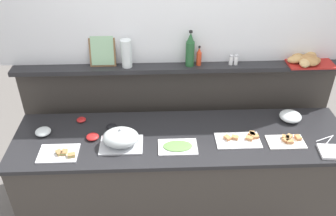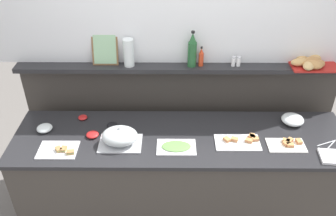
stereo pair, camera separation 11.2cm
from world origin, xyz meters
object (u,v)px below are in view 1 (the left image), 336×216
Objects in this scene: cold_cuts_platter at (178,147)px; salt_shaker at (231,60)px; bread_basket at (306,60)px; glass_bowl_large at (290,117)px; condiment_bowl_red at (112,126)px; condiment_bowl_teal at (81,120)px; pepper_shaker at (236,60)px; serving_cloche at (121,138)px; water_carafe at (126,53)px; sandwich_platter_side at (287,141)px; condiment_bowl_dark at (92,137)px; hot_sauce_bottle at (199,57)px; glass_bowl_medium at (43,132)px; sandwich_platter_front at (60,153)px; serving_tongs at (327,139)px; napkin_stack at (331,152)px; wine_bottle_green at (190,50)px; framed_picture at (102,50)px; sandwich_platter_rear at (240,139)px.

cold_cuts_platter is 3.54× the size of salt_shaker.
bread_basket is (0.65, -0.01, -0.00)m from salt_shaker.
bread_basket is at bearing 61.86° from glass_bowl_large.
condiment_bowl_red is 1.17m from salt_shaker.
salt_shaker reaches higher than glass_bowl_large.
pepper_shaker reaches higher than condiment_bowl_teal.
salt_shaker reaches higher than condiment_bowl_teal.
serving_cloche is 1.40× the size of water_carafe.
sandwich_platter_side is 0.89m from cold_cuts_platter.
salt_shaker reaches higher than condiment_bowl_dark.
glass_bowl_large is 1.08× the size of hot_sauce_bottle.
glass_bowl_medium is at bearing -176.72° from glass_bowl_large.
sandwich_platter_front reaches higher than condiment_bowl_red.
sandwich_platter_front is 2.13m from serving_tongs.
condiment_bowl_teal is 1.16m from hot_sauce_bottle.
serving_tongs is 1.80m from water_carafe.
water_carafe is (-1.29, 0.58, 0.52)m from sandwich_platter_side.
sandwich_platter_front is 1.79× the size of napkin_stack.
cold_cuts_platter is 0.93m from pepper_shaker.
bread_basket is at bearing 17.35° from sandwich_platter_front.
sandwich_platter_front is 1.39m from hot_sauce_bottle.
sandwich_platter_side is 0.83m from salt_shaker.
sandwich_platter_front is 0.91m from cold_cuts_platter.
framed_picture is at bearing 176.96° from wine_bottle_green.
serving_cloche reaches higher than condiment_bowl_teal.
framed_picture reaches higher than cold_cuts_platter.
glass_bowl_large is 0.95m from hot_sauce_bottle.
sandwich_platter_rear and sandwich_platter_front have the same top height.
wine_bottle_green is at bearing 26.08° from condiment_bowl_red.
sandwich_platter_rear is 0.37m from sandwich_platter_side.
sandwich_platter_side is 2.29× the size of glass_bowl_medium.
cold_cuts_platter is 1.11× the size of framed_picture.
serving_cloche reaches higher than glass_bowl_large.
condiment_bowl_teal is at bearing -166.95° from wine_bottle_green.
glass_bowl_medium is 2.32m from serving_tongs.
napkin_stack is at bearing -68.87° from glass_bowl_large.
hot_sauce_bottle is at bearing 178.92° from salt_shaker.
salt_shaker is at bearing 0.20° from wine_bottle_green.
cold_cuts_platter is at bearing -177.73° from sandwich_platter_side.
sandwich_platter_front is at bearing -177.49° from sandwich_platter_side.
napkin_stack is at bearing -15.40° from sandwich_platter_rear.
condiment_bowl_dark is at bearing -150.16° from wine_bottle_green.
wine_bottle_green is (0.68, 0.33, 0.54)m from condiment_bowl_red.
serving_cloche is 1.48m from glass_bowl_large.
condiment_bowl_teal is 0.19× the size of bread_basket.
condiment_bowl_dark is at bearing -10.58° from glass_bowl_medium.
sandwich_platter_front is at bearing -155.02° from salt_shaker.
serving_tongs is at bearing 2.16° from cold_cuts_platter.
glass_bowl_large is at bearing 126.05° from serving_tongs.
glass_bowl_medium reaches higher than condiment_bowl_dark.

